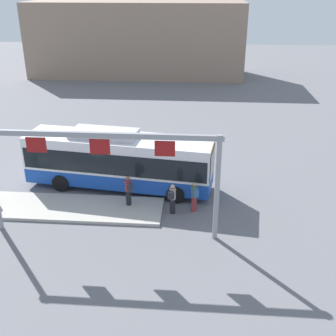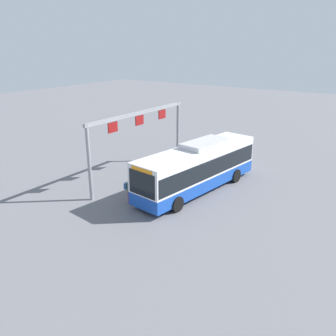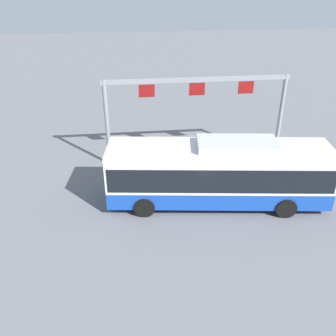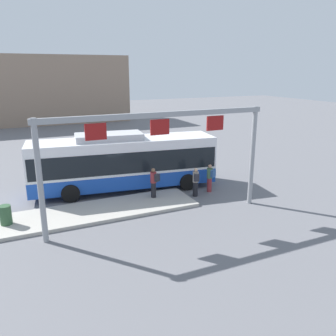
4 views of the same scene
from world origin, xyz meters
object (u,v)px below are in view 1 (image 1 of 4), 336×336
object	(u,v)px
person_waiting_mid	(172,198)
person_boarding	(194,196)
person_waiting_near	(128,190)
bus_main	(119,159)

from	to	relation	value
person_waiting_mid	person_boarding	bearing A→B (deg)	-56.80
person_boarding	person_waiting_mid	xyz separation A→B (m)	(-1.13, -0.32, 0.00)
person_waiting_near	person_boarding	bearing A→B (deg)	-122.85
person_boarding	person_waiting_mid	bearing A→B (deg)	87.47
bus_main	person_waiting_near	bearing A→B (deg)	-61.25
person_boarding	person_waiting_near	size ratio (longest dim) A/B	1.00
bus_main	person_waiting_near	size ratio (longest dim) A/B	6.59
bus_main	person_waiting_near	xyz separation A→B (m)	(0.93, -2.40, -0.76)
person_waiting_near	bus_main	bearing A→B (deg)	-9.64
bus_main	person_waiting_mid	xyz separation A→B (m)	(3.30, -2.83, -0.92)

